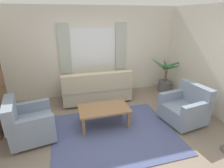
% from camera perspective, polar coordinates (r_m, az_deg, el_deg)
% --- Properties ---
extents(ground_plane, '(6.24, 6.24, 0.00)m').
position_cam_1_polar(ground_plane, '(3.91, 0.64, -15.49)').
color(ground_plane, gray).
extents(wall_back, '(5.32, 0.12, 2.60)m').
position_cam_1_polar(wall_back, '(5.44, -6.04, 10.11)').
color(wall_back, silver).
rests_on(wall_back, ground_plane).
extents(window_with_curtains, '(1.98, 0.07, 1.40)m').
position_cam_1_polar(window_with_curtains, '(5.34, -5.94, 11.52)').
color(window_with_curtains, white).
extents(area_rug, '(2.53, 2.06, 0.01)m').
position_cam_1_polar(area_rug, '(3.91, 0.64, -15.42)').
color(area_rug, '#4C5684').
rests_on(area_rug, ground_plane).
extents(couch, '(1.90, 0.82, 0.92)m').
position_cam_1_polar(couch, '(5.08, -4.94, -1.66)').
color(couch, '#BCB293').
rests_on(couch, ground_plane).
extents(armchair_left, '(0.95, 0.96, 0.88)m').
position_cam_1_polar(armchair_left, '(3.94, -25.22, -11.31)').
color(armchair_left, gray).
rests_on(armchair_left, ground_plane).
extents(armchair_right, '(0.93, 0.95, 0.88)m').
position_cam_1_polar(armchair_right, '(4.44, 22.45, -7.04)').
color(armchair_right, gray).
rests_on(armchair_right, ground_plane).
extents(coffee_table, '(1.10, 0.64, 0.44)m').
position_cam_1_polar(coffee_table, '(3.97, -2.60, -8.33)').
color(coffee_table, olive).
rests_on(coffee_table, ground_plane).
extents(potted_plant, '(1.10, 0.99, 1.10)m').
position_cam_1_polar(potted_plant, '(5.98, 16.79, 1.35)').
color(potted_plant, '#56565B').
rests_on(potted_plant, ground_plane).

